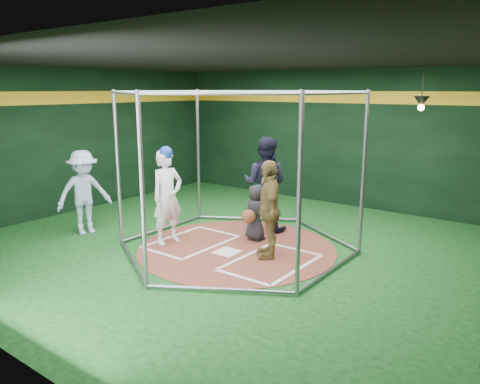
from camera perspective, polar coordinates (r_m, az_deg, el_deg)
The scene contains 12 objects.
room_shell at distance 8.65m, azimuth -0.37°, elevation 4.13°, with size 10.10×9.10×3.53m.
clay_disc at distance 9.07m, azimuth -0.38°, elevation -6.87°, with size 3.80×3.80×0.01m, color brown.
home_plate at distance 8.84m, azimuth -1.57°, elevation -7.31°, with size 0.43×0.43×0.01m, color white.
batter_box_left at distance 9.47m, azimuth -5.91°, elevation -6.03°, with size 1.17×1.77×0.01m.
batter_box_right at distance 8.36m, azimuth 3.81°, elevation -8.54°, with size 1.17×1.77×0.01m.
batting_cage at distance 8.69m, azimuth -0.40°, elevation 2.46°, with size 4.05×4.67×3.00m.
pendant_lamp_near at distance 10.83m, azimuth 21.25°, elevation 10.23°, with size 0.34×0.34×0.90m.
batter_figure at distance 9.25m, azimuth -8.84°, elevation -0.44°, with size 0.54×0.74×1.93m.
visitor_leopard at distance 8.39m, azimuth 3.56°, elevation -2.10°, with size 1.04×0.43×1.78m, color #9D8543.
catcher_figure at distance 9.40m, azimuth 1.87°, elevation -2.55°, with size 0.61×0.62×1.13m.
umpire at distance 10.01m, azimuth 3.07°, elevation 1.00°, with size 0.98×0.76×2.02m, color black.
bystander_blue at distance 10.34m, azimuth -18.50°, elevation -0.04°, with size 1.14×0.66×1.77m, color #A4BAD9.
Camera 1 is at (5.19, -6.80, 3.02)m, focal length 35.00 mm.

